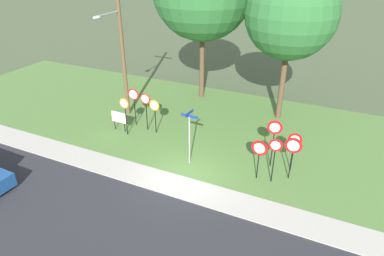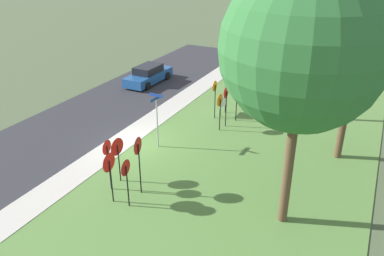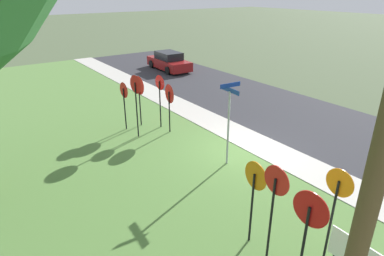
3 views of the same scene
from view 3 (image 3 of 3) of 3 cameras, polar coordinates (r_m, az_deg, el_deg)
name	(u,v)px [view 3 (image 3 of 3)]	position (r m, az deg, el deg)	size (l,w,h in m)	color
ground_plane	(247,152)	(13.10, 9.47, -4.09)	(160.00, 160.00, 0.00)	#4C5B3D
road_asphalt	(321,125)	(16.59, 21.43, 0.55)	(44.00, 6.40, 0.01)	#2D2D33
sidewalk_strip	(261,146)	(13.61, 11.89, -3.05)	(44.00, 1.60, 0.06)	#BCB7AD
grass_median	(99,205)	(10.32, -15.80, -12.75)	(44.00, 12.00, 0.04)	#567F3D
stop_sign_near_left	(254,186)	(7.96, 10.78, -9.79)	(0.71, 0.11, 2.22)	black
stop_sign_near_right	(336,198)	(7.84, 23.76, -10.99)	(0.64, 0.09, 2.42)	black
stop_sign_far_left	(275,194)	(7.43, 14.13, -11.12)	(0.68, 0.10, 2.47)	black
stop_sign_far_center	(308,223)	(6.75, 19.47, -15.31)	(0.74, 0.11, 2.51)	black
yield_sign_near_left	(124,95)	(14.64, -11.66, 5.63)	(0.69, 0.11, 2.17)	black
yield_sign_near_right	(160,89)	(14.62, -5.55, 6.73)	(0.66, 0.12, 2.41)	black
yield_sign_far_left	(170,97)	(14.09, -3.89, 5.35)	(0.82, 0.12, 2.16)	black
yield_sign_far_right	(136,91)	(13.65, -9.66, 6.32)	(0.76, 0.15, 2.68)	black
yield_sign_center	(140,89)	(14.96, -9.06, 6.66)	(0.83, 0.11, 2.31)	black
street_name_post	(229,117)	(11.35, 6.40, 1.83)	(0.96, 0.82, 3.00)	#9EA0A8
notice_board	(353,256)	(7.92, 26.20, -19.30)	(1.10, 0.07, 1.25)	black
parked_sedan_distant	(169,62)	(26.21, -4.03, 11.42)	(4.38, 2.02, 1.39)	maroon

